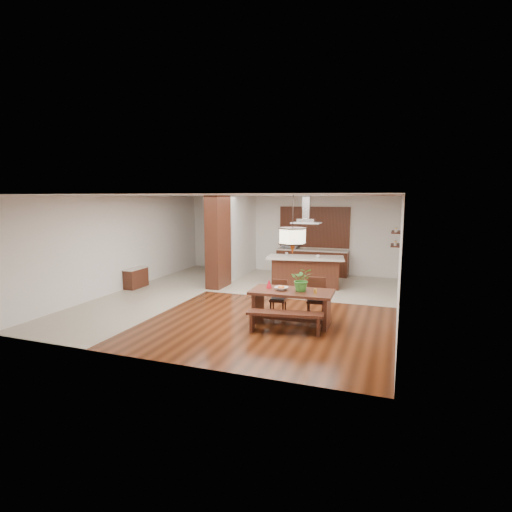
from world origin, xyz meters
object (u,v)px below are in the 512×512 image
at_px(foliage_plant, 302,279).
at_px(kitchen_island, 305,271).
at_px(dining_chair_right, 316,299).
at_px(dining_table, 292,299).
at_px(fruit_bowl, 281,288).
at_px(hallway_console, 136,278).
at_px(microwave, 290,244).
at_px(range_hood, 307,210).
at_px(island_cup, 318,256).
at_px(dining_chair_left, 278,298).
at_px(dining_bench, 285,322).
at_px(pendant_lantern, 293,225).

relative_size(foliage_plant, kitchen_island, 0.21).
xyz_separation_m(dining_chair_right, foliage_plant, (-0.22, -0.56, 0.55)).
height_order(dining_table, fruit_bowl, fruit_bowl).
distance_m(hallway_console, dining_table, 5.87).
distance_m(dining_chair_right, foliage_plant, 0.82).
bearing_deg(kitchen_island, foliage_plant, -88.50).
bearing_deg(microwave, hallway_console, -125.03).
bearing_deg(range_hood, island_cup, -12.33).
xyz_separation_m(range_hood, microwave, (-1.05, 2.05, -1.35)).
bearing_deg(dining_chair_left, dining_bench, -72.10).
distance_m(dining_chair_right, range_hood, 3.88).
xyz_separation_m(dining_bench, dining_chair_left, (-0.50, 1.21, 0.20)).
bearing_deg(kitchen_island, range_hood, 80.08).
xyz_separation_m(foliage_plant, island_cup, (-0.35, 3.66, -0.00)).
relative_size(pendant_lantern, fruit_bowl, 4.46).
distance_m(kitchen_island, range_hood, 1.96).
distance_m(fruit_bowl, microwave, 6.01).
height_order(dining_bench, foliage_plant, foliage_plant).
distance_m(range_hood, microwave, 2.67).
relative_size(dining_table, island_cup, 17.07).
bearing_deg(dining_bench, pendant_lantern, 92.09).
height_order(dining_table, island_cup, island_cup).
bearing_deg(fruit_bowl, island_cup, 88.30).
distance_m(dining_chair_left, island_cup, 3.21).
bearing_deg(foliage_plant, fruit_bowl, -173.80).
xyz_separation_m(pendant_lantern, foliage_plant, (0.22, 0.02, -1.21)).
xyz_separation_m(foliage_plant, fruit_bowl, (-0.46, -0.05, -0.23)).
xyz_separation_m(hallway_console, fruit_bowl, (5.32, -1.88, 0.49)).
distance_m(kitchen_island, microwave, 2.38).
height_order(dining_bench, fruit_bowl, fruit_bowl).
bearing_deg(dining_bench, foliage_plant, 73.97).
relative_size(dining_chair_right, foliage_plant, 1.80).
bearing_deg(fruit_bowl, microwave, 102.90).
relative_size(hallway_console, foliage_plant, 1.66).
bearing_deg(foliage_plant, pendant_lantern, -174.83).
distance_m(hallway_console, dining_bench, 6.13).
bearing_deg(dining_bench, microwave, 103.92).
distance_m(kitchen_island, island_cup, 0.67).
xyz_separation_m(kitchen_island, range_hood, (-0.00, 0.00, 1.96)).
relative_size(foliage_plant, fruit_bowl, 1.81).
bearing_deg(foliage_plant, dining_bench, -106.03).
bearing_deg(island_cup, dining_bench, -87.93).
bearing_deg(range_hood, dining_chair_left, -89.01).
relative_size(kitchen_island, island_cup, 23.05).
distance_m(foliage_plant, island_cup, 3.68).
bearing_deg(dining_chair_left, kitchen_island, 86.24).
bearing_deg(island_cup, dining_table, -87.93).
relative_size(dining_table, foliage_plant, 3.52).
height_order(dining_table, kitchen_island, kitchen_island).
distance_m(dining_table, fruit_bowl, 0.34).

